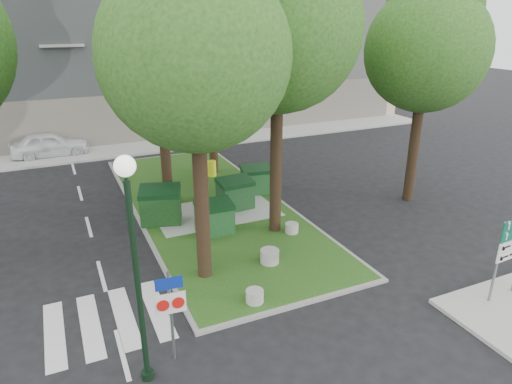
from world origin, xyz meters
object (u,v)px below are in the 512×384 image
tree_median_far (210,4)px  tree_median_mid (159,38)px  dumpster_c (235,194)px  directional_sign (512,245)px  bollard_right (292,228)px  bollard_mid (270,256)px  bollard_left (255,296)px  street_lamp (134,249)px  tree_median_near_left (196,36)px  tree_street_right (429,38)px  dumpster_d (256,180)px  tree_median_near_right (280,10)px  dumpster_b (215,218)px  car_white (50,144)px  litter_bin (212,169)px  traffic_sign_pole (170,304)px  car_silver (204,129)px  dumpster_a (161,205)px

tree_median_far → tree_median_mid: bearing=-136.8°
dumpster_c → directional_sign: 10.46m
bollard_right → bollard_mid: size_ratio=0.80×
bollard_left → bollard_right: size_ratio=1.02×
tree_median_far → street_lamp: 15.40m
tree_median_near_left → bollard_right: 8.15m
tree_median_far → tree_street_right: 9.85m
dumpster_d → street_lamp: street_lamp is taller
tree_median_near_right → dumpster_b: tree_median_near_right is taller
dumpster_c → car_white: 13.81m
bollard_right → litter_bin: bearing=94.5°
dumpster_b → bollard_left: size_ratio=2.71×
bollard_left → bollard_mid: bollard_mid is taller
traffic_sign_pole → car_silver: traffic_sign_pole is taller
dumpster_a → bollard_mid: 5.32m
tree_street_right → car_white: (-14.59, 13.98, -6.25)m
tree_street_right → dumpster_a: size_ratio=5.41×
dumpster_b → street_lamp: street_lamp is taller
tree_median_mid → dumpster_b: size_ratio=7.09×
tree_median_far → directional_sign: tree_median_far is taller
litter_bin → dumpster_b: bearing=-108.4°
bollard_left → bollard_right: 4.70m
bollard_right → bollard_mid: bearing=-136.4°
bollard_right → bollard_left: bearing=-131.8°
dumpster_c → tree_street_right: bearing=-18.2°
dumpster_d → car_silver: 11.16m
dumpster_a → dumpster_d: 4.99m
dumpster_a → tree_median_far: bearing=68.8°
litter_bin → street_lamp: (-5.97, -12.51, 2.85)m
tree_median_near_right → tree_street_right: bearing=4.1°
dumpster_b → street_lamp: size_ratio=0.26×
dumpster_b → traffic_sign_pole: size_ratio=0.58×
litter_bin → car_silver: car_silver is taller
car_silver → bollard_mid: bearing=175.1°
bollard_mid → car_white: 17.83m
bollard_right → bollard_mid: (-1.75, -1.67, 0.04)m
dumpster_b → car_white: car_white is taller
tree_median_near_right → dumpster_c: bearing=105.0°
dumpster_b → bollard_left: 4.76m
tree_street_right → litter_bin: (-7.21, 6.39, -6.46)m
tree_median_mid → car_white: 12.64m
dumpster_c → street_lamp: size_ratio=0.28×
street_lamp → directional_sign: size_ratio=2.14×
bollard_mid → traffic_sign_pole: size_ratio=0.26×
tree_median_near_right → tree_median_mid: 5.50m
dumpster_a → bollard_mid: dumpster_a is taller
tree_median_near_left → dumpster_b: tree_median_near_left is taller
tree_median_near_left → litter_bin: size_ratio=13.18×
tree_median_near_right → dumpster_c: (-0.68, 2.53, -7.22)m
traffic_sign_pole → tree_median_near_left: bearing=64.1°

